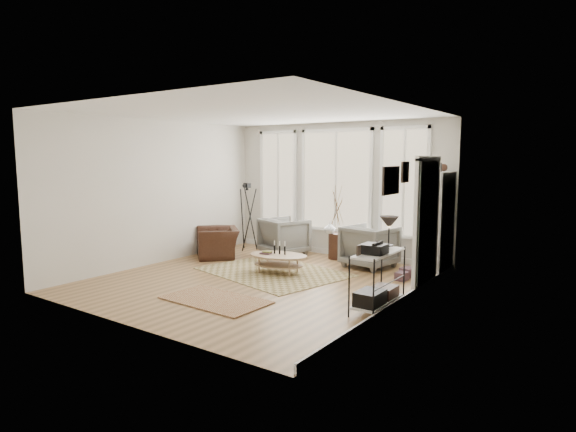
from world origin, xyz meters
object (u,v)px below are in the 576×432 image
Objects in this scene: bookcase at (439,223)px; low_shelf at (378,274)px; side_table at (337,225)px; coffee_table at (278,259)px; armchair_left at (284,236)px; accent_chair at (218,242)px; armchair_right at (370,246)px.

bookcase reaches higher than low_shelf.
bookcase is 1.35× the size of side_table.
armchair_left reaches higher than coffee_table.
side_table reaches higher than low_shelf.
accent_chair is (-1.94, 0.45, 0.04)m from coffee_table.
armchair_left is at bearing 144.21° from low_shelf.
armchair_right reaches higher than armchair_left.
armchair_right is 3.28m from accent_chair.
accent_chair is (-3.13, -1.00, -0.10)m from armchair_right.
armchair_left is (-0.90, 1.48, 0.14)m from coffee_table.
low_shelf is at bearing -91.28° from bookcase.
low_shelf is 4.10m from armchair_left.
armchair_right is at bearing -19.38° from side_table.
bookcase is at bearing 88.72° from low_shelf.
side_table is at bearing 175.58° from bookcase.
low_shelf is 1.43× the size of armchair_right.
low_shelf is at bearing 24.96° from accent_chair.
bookcase is at bearing 56.94° from accent_chair.
coffee_table is 1.34× the size of armchair_right.
armchair_left is (-3.38, -0.12, -0.54)m from bookcase.
bookcase reaches higher than armchair_left.
armchair_right is at bearing 117.69° from low_shelf.
armchair_right is 0.94× the size of accent_chair.
armchair_right is (-1.24, 2.37, -0.09)m from low_shelf.
coffee_table is 1.26× the size of accent_chair.
armchair_left is (-3.32, 2.40, -0.10)m from low_shelf.
side_table is (1.16, 0.30, 0.32)m from armchair_left.
bookcase is at bearing -4.42° from side_table.
armchair_left is at bearing 121.31° from coffee_table.
low_shelf is at bearing -51.25° from side_table.
armchair_left is 0.93× the size of accent_chair.
bookcase is at bearing 32.79° from coffee_table.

